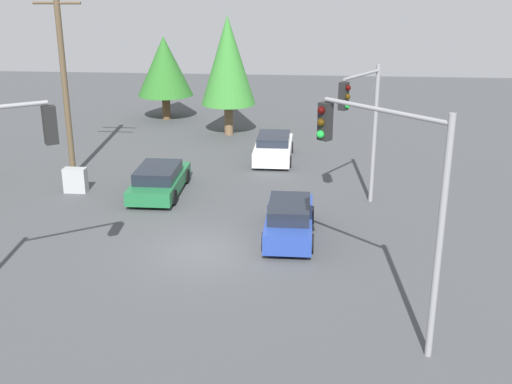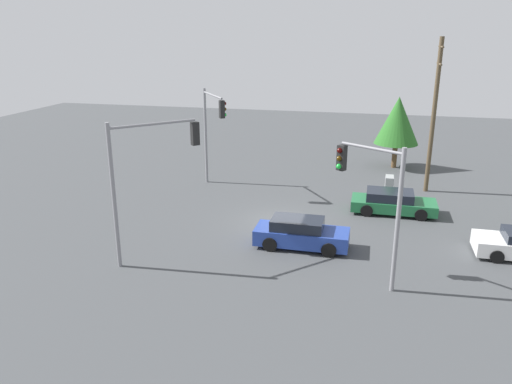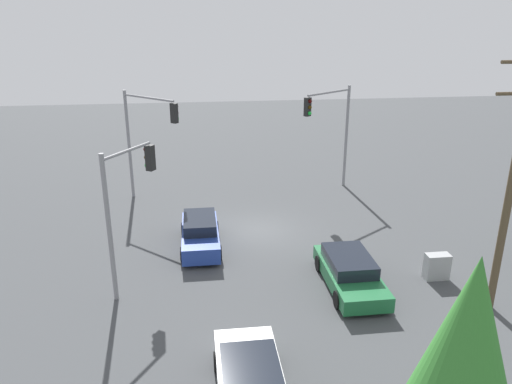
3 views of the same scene
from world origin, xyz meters
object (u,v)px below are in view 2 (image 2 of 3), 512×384
object	(u,v)px
traffic_signal_aux	(212,122)
electrical_cabinet	(389,185)
sedan_blue	(301,234)
traffic_signal_main	(374,190)
sedan_green	(392,202)
traffic_signal_cross	(147,165)

from	to	relation	value
traffic_signal_aux	electrical_cabinet	bearing A→B (deg)	62.99
sedan_blue	traffic_signal_aux	size ratio (longest dim) A/B	0.70
sedan_blue	traffic_signal_aux	xyz separation A→B (m)	(8.17, 7.08, 3.70)
traffic_signal_main	traffic_signal_aux	size ratio (longest dim) A/B	0.92
sedan_green	traffic_signal_main	xyz separation A→B (m)	(-8.73, 1.16, 3.36)
sedan_blue	traffic_signal_cross	bearing A→B (deg)	-66.63
traffic_signal_cross	electrical_cabinet	xyz separation A→B (m)	(12.54, -10.69, -3.86)
traffic_signal_cross	traffic_signal_aux	bearing A→B (deg)	47.26
traffic_signal_main	electrical_cabinet	world-z (taller)	traffic_signal_main
sedan_blue	electrical_cabinet	world-z (taller)	sedan_blue
sedan_blue	sedan_green	bearing A→B (deg)	143.61
traffic_signal_main	traffic_signal_aux	world-z (taller)	traffic_signal_aux
sedan_green	traffic_signal_aux	bearing A→B (deg)	-100.89
sedan_green	sedan_blue	xyz separation A→B (m)	(-5.96, 4.39, 0.06)
sedan_green	traffic_signal_cross	bearing A→B (deg)	-51.06
traffic_signal_main	traffic_signal_cross	distance (m)	9.65
sedan_blue	traffic_signal_cross	xyz separation A→B (m)	(-2.77, 6.41, 3.72)
traffic_signal_aux	traffic_signal_cross	bearing A→B (deg)	-31.50
sedan_blue	electrical_cabinet	xyz separation A→B (m)	(9.77, -4.27, -0.14)
traffic_signal_cross	traffic_signal_aux	world-z (taller)	traffic_signal_cross
sedan_blue	electrical_cabinet	size ratio (longest dim) A/B	4.03
sedan_green	traffic_signal_cross	world-z (taller)	traffic_signal_cross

